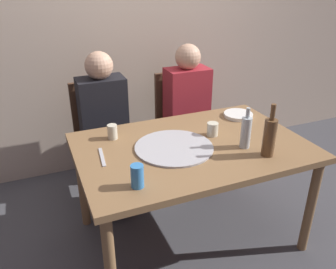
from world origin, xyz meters
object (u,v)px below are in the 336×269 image
object	(u,v)px
pizza_tray	(174,148)
guest_in_sweater	(106,123)
table_knife	(102,157)
chair_left	(103,130)
soda_can	(137,176)
chair_right	(184,117)
tumbler_near	(213,129)
tumbler_far	(112,132)
plate_stack	(238,115)
wine_bottle	(246,132)
beer_bottle	(269,136)
dining_table	(192,155)
guest_in_beanie	(191,110)

from	to	relation	value
pizza_tray	guest_in_sweater	bearing A→B (deg)	109.50
table_knife	chair_left	world-z (taller)	chair_left
soda_can	chair_right	world-z (taller)	chair_right
table_knife	soda_can	bearing A→B (deg)	-158.60
tumbler_near	table_knife	xyz separation A→B (m)	(-0.73, -0.02, -0.04)
tumbler_far	chair_right	distance (m)	1.01
pizza_tray	tumbler_near	world-z (taller)	tumbler_near
plate_stack	wine_bottle	bearing A→B (deg)	-118.60
plate_stack	chair_left	distance (m)	1.09
tumbler_near	chair_right	distance (m)	0.85
pizza_tray	chair_left	xyz separation A→B (m)	(-0.26, 0.87, -0.21)
plate_stack	chair_left	xyz separation A→B (m)	(-0.89, 0.59, -0.22)
tumbler_far	plate_stack	bearing A→B (deg)	0.19
chair_left	wine_bottle	bearing A→B (deg)	122.96
chair_left	chair_right	bearing A→B (deg)	-180.00
plate_stack	chair_left	world-z (taller)	chair_left
plate_stack	beer_bottle	bearing A→B (deg)	-106.59
tumbler_near	chair_right	size ratio (longest dim) A/B	0.10
plate_stack	chair_left	size ratio (longest dim) A/B	0.24
plate_stack	chair_right	distance (m)	0.65
pizza_tray	guest_in_sweater	size ratio (longest dim) A/B	0.41
beer_bottle	table_knife	world-z (taller)	beer_bottle
plate_stack	dining_table	bearing A→B (deg)	-151.70
chair_right	guest_in_sweater	xyz separation A→B (m)	(-0.73, -0.15, 0.13)
wine_bottle	guest_in_sweater	world-z (taller)	guest_in_sweater
guest_in_beanie	guest_in_sweater	bearing A→B (deg)	0.00
tumbler_far	chair_right	world-z (taller)	chair_right
soda_can	plate_stack	size ratio (longest dim) A/B	0.57
guest_in_beanie	tumbler_near	bearing A→B (deg)	75.53
tumbler_near	guest_in_beanie	size ratio (longest dim) A/B	0.07
guest_in_sweater	chair_left	bearing A→B (deg)	-90.00
guest_in_sweater	pizza_tray	bearing A→B (deg)	109.50
beer_bottle	plate_stack	distance (m)	0.60
pizza_tray	guest_in_sweater	distance (m)	0.77
tumbler_near	plate_stack	distance (m)	0.39
tumbler_far	pizza_tray	bearing A→B (deg)	-41.86
guest_in_sweater	wine_bottle	bearing A→B (deg)	127.30
dining_table	chair_left	xyz separation A→B (m)	(-0.38, 0.87, -0.13)
pizza_tray	tumbler_far	world-z (taller)	tumbler_far
tumbler_near	soda_can	xyz separation A→B (m)	(-0.63, -0.38, 0.02)
tumbler_far	chair_left	bearing A→B (deg)	84.71
tumbler_far	guest_in_sweater	world-z (taller)	guest_in_sweater
beer_bottle	tumbler_near	xyz separation A→B (m)	(-0.17, 0.36, -0.08)
beer_bottle	guest_in_beanie	xyz separation A→B (m)	(0.00, 1.00, -0.20)
wine_bottle	chair_left	xyz separation A→B (m)	(-0.66, 1.02, -0.31)
wine_bottle	tumbler_near	world-z (taller)	wine_bottle
guest_in_beanie	table_knife	bearing A→B (deg)	36.31
tumbler_near	guest_in_sweater	bearing A→B (deg)	130.87
dining_table	tumbler_near	size ratio (longest dim) A/B	16.24
plate_stack	soda_can	bearing A→B (deg)	-148.96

